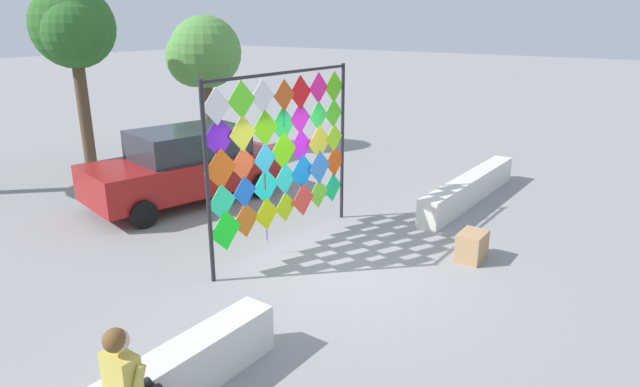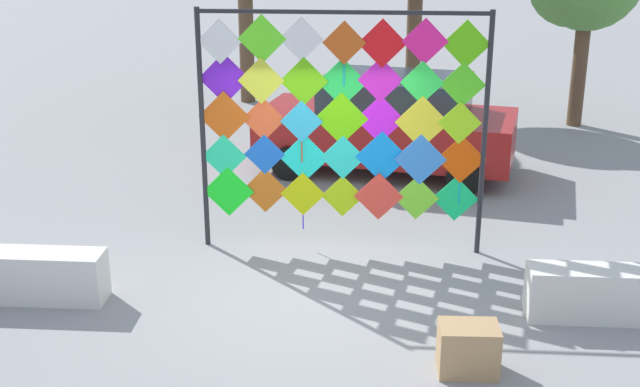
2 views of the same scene
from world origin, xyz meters
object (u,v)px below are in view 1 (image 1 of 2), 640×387
Objects in this scene: cardboard_box_large at (472,246)px; seated_vendor at (131,381)px; kite_display_rack at (284,149)px; parked_car at (186,165)px; tree_palm_like at (75,30)px; tree_broadleaf at (203,55)px.

seated_vendor is at bearing 171.71° from cardboard_box_large.
parked_car is at bearing 79.33° from kite_display_rack.
seated_vendor reaches higher than cardboard_box_large.
seated_vendor is 0.29× the size of tree_palm_like.
seated_vendor is 7.92m from parked_car.
tree_palm_like reaches higher than kite_display_rack.
kite_display_rack is at bearing -122.80° from tree_broadleaf.
parked_car is (0.67, 3.54, -1.01)m from kite_display_rack.
parked_car is 5.74m from tree_palm_like.
tree_broadleaf reaches higher than parked_car.
tree_broadleaf is at bearing 72.91° from cardboard_box_large.
tree_palm_like reaches higher than parked_car.
seated_vendor is 6.37m from cardboard_box_large.
tree_palm_like is (1.24, 8.45, 1.91)m from kite_display_rack.
parked_car is at bearing 45.97° from seated_vendor.
parked_car is 5.68m from tree_broadleaf.
seated_vendor is at bearing -155.97° from kite_display_rack.
cardboard_box_large is 0.14× the size of tree_broadleaf.
cardboard_box_large is (0.77, -6.61, -0.60)m from parked_car.
tree_palm_like reaches higher than seated_vendor.
parked_car is 1.10× the size of tree_broadleaf.
kite_display_rack is 0.76× the size of tree_palm_like.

